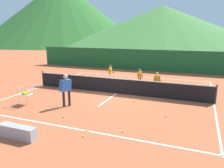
{
  "coord_description": "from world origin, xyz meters",
  "views": [
    {
      "loc": [
        4.61,
        -12.31,
        3.68
      ],
      "look_at": [
        0.26,
        -1.41,
        0.93
      ],
      "focal_mm": 35.34,
      "sensor_mm": 36.0,
      "label": 1
    }
  ],
  "objects_px": {
    "student_1": "(140,76)",
    "tennis_ball_8": "(87,97)",
    "ball_cart": "(26,93)",
    "tennis_ball_7": "(83,136)",
    "tennis_ball_3": "(82,93)",
    "tennis_ball_4": "(91,100)",
    "tennis_ball_10": "(166,116)",
    "tennis_ball_1": "(134,101)",
    "tennis_ball_2": "(64,117)",
    "tennis_net": "(117,86)",
    "student_2": "(157,80)",
    "tennis_ball_6": "(123,131)",
    "instructor": "(66,87)",
    "tennis_ball_0": "(30,93)",
    "tennis_ball_5": "(51,97)",
    "courtside_bench": "(18,132)",
    "student_0": "(110,72)",
    "tennis_ball_9": "(87,130)"
  },
  "relations": [
    {
      "from": "tennis_ball_7",
      "to": "ball_cart",
      "type": "bearing_deg",
      "value": 154.5
    },
    {
      "from": "tennis_ball_7",
      "to": "tennis_ball_9",
      "type": "bearing_deg",
      "value": 101.02
    },
    {
      "from": "tennis_ball_10",
      "to": "tennis_ball_1",
      "type": "bearing_deg",
      "value": 141.37
    },
    {
      "from": "tennis_ball_1",
      "to": "tennis_ball_3",
      "type": "height_order",
      "value": "same"
    },
    {
      "from": "tennis_ball_2",
      "to": "tennis_ball_5",
      "type": "bearing_deg",
      "value": 136.28
    },
    {
      "from": "tennis_ball_2",
      "to": "tennis_ball_0",
      "type": "bearing_deg",
      "value": 148.76
    },
    {
      "from": "tennis_ball_9",
      "to": "courtside_bench",
      "type": "xyz_separation_m",
      "value": [
        -2.03,
        -1.42,
        0.2
      ]
    },
    {
      "from": "student_1",
      "to": "tennis_ball_8",
      "type": "relative_size",
      "value": 17.56
    },
    {
      "from": "tennis_ball_2",
      "to": "courtside_bench",
      "type": "distance_m",
      "value": 2.31
    },
    {
      "from": "courtside_bench",
      "to": "tennis_ball_0",
      "type": "bearing_deg",
      "value": 128.01
    },
    {
      "from": "instructor",
      "to": "tennis_ball_3",
      "type": "bearing_deg",
      "value": 101.15
    },
    {
      "from": "tennis_ball_3",
      "to": "tennis_ball_6",
      "type": "relative_size",
      "value": 1.0
    },
    {
      "from": "tennis_ball_7",
      "to": "instructor",
      "type": "bearing_deg",
      "value": 132.17
    },
    {
      "from": "tennis_ball_4",
      "to": "tennis_ball_7",
      "type": "distance_m",
      "value": 4.33
    },
    {
      "from": "tennis_net",
      "to": "tennis_ball_9",
      "type": "bearing_deg",
      "value": -81.25
    },
    {
      "from": "tennis_ball_5",
      "to": "tennis_ball_0",
      "type": "bearing_deg",
      "value": 175.96
    },
    {
      "from": "tennis_ball_10",
      "to": "courtside_bench",
      "type": "bearing_deg",
      "value": -139.18
    },
    {
      "from": "tennis_ball_1",
      "to": "tennis_ball_6",
      "type": "xyz_separation_m",
      "value": [
        0.66,
        -3.72,
        0.0
      ]
    },
    {
      "from": "tennis_ball_1",
      "to": "tennis_ball_4",
      "type": "relative_size",
      "value": 1.0
    },
    {
      "from": "tennis_ball_2",
      "to": "tennis_ball_8",
      "type": "relative_size",
      "value": 1.0
    },
    {
      "from": "tennis_ball_6",
      "to": "courtside_bench",
      "type": "xyz_separation_m",
      "value": [
        -3.34,
        -1.83,
        0.2
      ]
    },
    {
      "from": "student_0",
      "to": "student_2",
      "type": "xyz_separation_m",
      "value": [
        3.84,
        -1.72,
        -0.01
      ]
    },
    {
      "from": "tennis_net",
      "to": "tennis_ball_4",
      "type": "distance_m",
      "value": 2.13
    },
    {
      "from": "tennis_ball_5",
      "to": "tennis_ball_6",
      "type": "bearing_deg",
      "value": -27.52
    },
    {
      "from": "tennis_ball_4",
      "to": "tennis_ball_2",
      "type": "bearing_deg",
      "value": -90.13
    },
    {
      "from": "tennis_ball_5",
      "to": "courtside_bench",
      "type": "bearing_deg",
      "value": -65.79
    },
    {
      "from": "tennis_ball_6",
      "to": "tennis_ball_10",
      "type": "height_order",
      "value": "same"
    },
    {
      "from": "tennis_ball_0",
      "to": "tennis_ball_5",
      "type": "relative_size",
      "value": 1.0
    },
    {
      "from": "student_0",
      "to": "tennis_ball_5",
      "type": "height_order",
      "value": "student_0"
    },
    {
      "from": "tennis_net",
      "to": "tennis_ball_1",
      "type": "xyz_separation_m",
      "value": [
        1.48,
        -1.29,
        -0.47
      ]
    },
    {
      "from": "tennis_ball_4",
      "to": "tennis_ball_7",
      "type": "relative_size",
      "value": 1.0
    },
    {
      "from": "tennis_ball_1",
      "to": "tennis_ball_4",
      "type": "xyz_separation_m",
      "value": [
        -2.26,
        -0.64,
        0.0
      ]
    },
    {
      "from": "student_1",
      "to": "courtside_bench",
      "type": "distance_m",
      "value": 9.56
    },
    {
      "from": "tennis_ball_4",
      "to": "tennis_ball_7",
      "type": "bearing_deg",
      "value": -66.78
    },
    {
      "from": "ball_cart",
      "to": "tennis_ball_7",
      "type": "relative_size",
      "value": 13.22
    },
    {
      "from": "student_2",
      "to": "tennis_ball_8",
      "type": "distance_m",
      "value": 4.5
    },
    {
      "from": "tennis_ball_0",
      "to": "tennis_ball_10",
      "type": "bearing_deg",
      "value": -5.35
    },
    {
      "from": "tennis_net",
      "to": "tennis_ball_1",
      "type": "distance_m",
      "value": 2.02
    },
    {
      "from": "tennis_ball_2",
      "to": "courtside_bench",
      "type": "bearing_deg",
      "value": -100.41
    },
    {
      "from": "tennis_net",
      "to": "tennis_ball_9",
      "type": "distance_m",
      "value": 5.51
    },
    {
      "from": "instructor",
      "to": "tennis_ball_3",
      "type": "relative_size",
      "value": 24.37
    },
    {
      "from": "tennis_net",
      "to": "tennis_ball_10",
      "type": "distance_m",
      "value": 4.48
    },
    {
      "from": "instructor",
      "to": "tennis_ball_0",
      "type": "bearing_deg",
      "value": 161.35
    },
    {
      "from": "tennis_ball_3",
      "to": "tennis_ball_4",
      "type": "bearing_deg",
      "value": -44.08
    },
    {
      "from": "tennis_net",
      "to": "tennis_ball_6",
      "type": "bearing_deg",
      "value": -66.86
    },
    {
      "from": "tennis_ball_5",
      "to": "tennis_ball_7",
      "type": "xyz_separation_m",
      "value": [
        4.22,
        -3.73,
        0.0
      ]
    },
    {
      "from": "student_2",
      "to": "tennis_ball_4",
      "type": "xyz_separation_m",
      "value": [
        -2.99,
        -3.2,
        -0.73
      ]
    },
    {
      "from": "ball_cart",
      "to": "tennis_ball_9",
      "type": "height_order",
      "value": "ball_cart"
    },
    {
      "from": "student_2",
      "to": "tennis_ball_6",
      "type": "height_order",
      "value": "student_2"
    },
    {
      "from": "tennis_ball_0",
      "to": "tennis_ball_4",
      "type": "relative_size",
      "value": 1.0
    }
  ]
}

